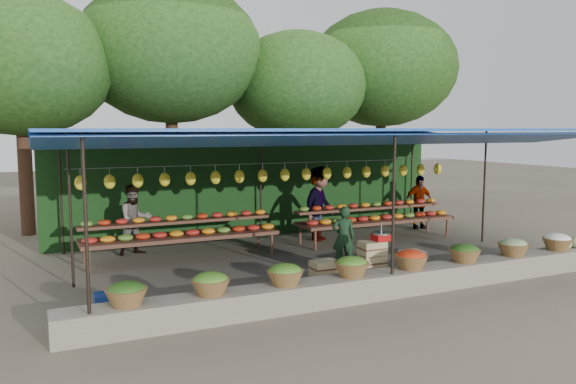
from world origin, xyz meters
name	(u,v)px	position (x,y,z in m)	size (l,w,h in m)	color
ground	(312,260)	(0.00, 0.00, 0.00)	(60.00, 60.00, 0.00)	brown
stone_curb	(387,283)	(0.00, -2.75, 0.20)	(10.60, 0.55, 0.40)	#736D5C
stall_canopy	(311,135)	(0.00, 0.06, 2.68)	(10.80, 6.60, 2.82)	black
produce_baskets	(382,263)	(-0.10, -2.75, 0.56)	(8.98, 0.58, 0.34)	brown
netting_backdrop	(257,188)	(0.00, 3.15, 1.25)	(10.60, 0.06, 2.50)	#194117
tree_row	(236,67)	(0.50, 6.09, 4.70)	(16.51, 5.50, 7.12)	#311D12
fruit_table_left	(181,231)	(-2.49, 1.35, 0.61)	(4.21, 0.95, 0.93)	#4F2D1F
fruit_table_right	(375,216)	(2.51, 1.35, 0.61)	(4.21, 0.95, 0.93)	#4F2D1F
crate_counter	(371,266)	(0.18, -1.99, 0.31)	(2.36, 0.35, 0.77)	#9E885A
weighing_scale	(381,236)	(0.39, -1.99, 0.85)	(0.32, 0.32, 0.34)	#AD0D0E
vendor_seated	(344,238)	(0.24, -0.90, 0.64)	(0.47, 0.31, 1.28)	#18351C
customer_left	(135,220)	(-3.33, 2.18, 0.79)	(0.77, 0.60, 1.58)	slate
customer_mid	(320,204)	(1.18, 1.86, 0.94)	(1.21, 0.70, 1.87)	slate
customer_right	(419,202)	(4.53, 2.21, 0.75)	(0.88, 0.37, 1.50)	slate
blue_crate_front	(112,303)	(-4.36, -1.70, 0.14)	(0.48, 0.35, 0.29)	navy
blue_crate_back	(112,302)	(-4.36, -1.65, 0.15)	(0.49, 0.35, 0.29)	navy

